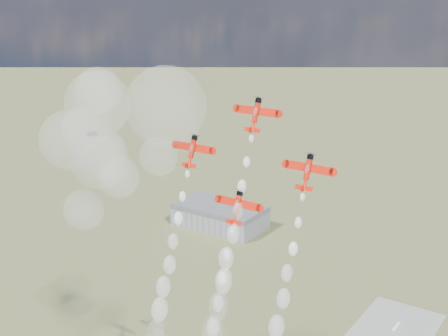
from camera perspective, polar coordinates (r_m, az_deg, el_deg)
name	(u,v)px	position (r m, az deg, el deg)	size (l,w,h in m)	color
hangar	(220,216)	(356.72, -0.37, -4.38)	(50.00, 28.00, 13.00)	gray
plane_lead	(256,114)	(138.43, 2.92, 4.94)	(10.96, 4.92, 7.49)	red
plane_left	(192,151)	(145.68, -2.94, 1.61)	(10.96, 4.92, 7.49)	red
plane_right	(307,171)	(130.91, 7.64, -0.30)	(10.96, 4.92, 7.49)	red
plane_slot	(237,207)	(137.73, 1.21, -3.55)	(10.96, 4.92, 7.49)	red
smoke_trail_lead	(212,327)	(141.37, -1.12, -14.34)	(5.47, 23.07, 52.88)	white
drifted_smoke_cloud	(108,133)	(172.18, -10.58, 3.16)	(60.07, 30.80, 53.00)	white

